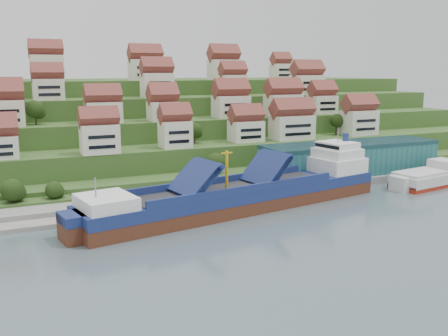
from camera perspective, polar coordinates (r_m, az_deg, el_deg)
name	(u,v)px	position (r m, az deg, el deg)	size (l,w,h in m)	color
ground	(225,210)	(127.49, 0.16, -4.84)	(300.00, 300.00, 0.00)	slate
quay	(266,186)	(148.88, 4.83, -2.11)	(180.00, 14.00, 2.20)	gray
hillside	(129,127)	(222.52, -10.84, 4.61)	(260.00, 128.00, 31.00)	#2D4C1E
hillside_village	(165,101)	(180.54, -6.79, 7.57)	(157.37, 62.87, 29.64)	white
hillside_trees	(119,130)	(160.97, -11.94, 4.23)	(140.27, 62.75, 30.86)	#253E14
warehouse	(350,158)	(166.78, 14.22, 1.15)	(60.00, 15.00, 10.00)	#266868
flagpole	(269,171)	(142.48, 5.17, -0.34)	(1.28, 0.16, 8.00)	gray
cargo_ship	(248,195)	(128.47, 2.77, -3.11)	(85.19, 27.73, 18.75)	#532919
second_ship	(432,177)	(167.28, 22.66, -1.01)	(28.99, 14.44, 8.04)	maroon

